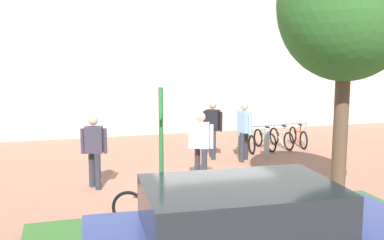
# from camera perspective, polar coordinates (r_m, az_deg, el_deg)

# --- Properties ---
(ground_plane) EXTENTS (60.00, 60.00, 0.00)m
(ground_plane) POSITION_cam_1_polar(r_m,az_deg,el_deg) (10.56, 1.56, -8.90)
(ground_plane) COLOR #936651
(building_facade) EXTENTS (28.00, 1.20, 10.00)m
(building_facade) POSITION_cam_1_polar(r_m,az_deg,el_deg) (17.91, -6.43, 14.40)
(building_facade) COLOR beige
(building_facade) RESTS_ON ground
(planter_strip) EXTENTS (7.00, 1.10, 0.16)m
(planter_strip) POSITION_cam_1_polar(r_m,az_deg,el_deg) (8.67, 3.64, -12.35)
(planter_strip) COLOR #336028
(planter_strip) RESTS_ON ground
(tree_sidewalk) EXTENTS (2.59, 2.59, 5.47)m
(tree_sidewalk) POSITION_cam_1_polar(r_m,az_deg,el_deg) (9.13, 18.93, 13.40)
(tree_sidewalk) COLOR brown
(tree_sidewalk) RESTS_ON ground
(parking_sign_post) EXTENTS (0.13, 0.35, 2.57)m
(parking_sign_post) POSITION_cam_1_polar(r_m,az_deg,el_deg) (7.93, -3.92, -2.34)
(parking_sign_post) COLOR #2D7238
(parking_sign_post) RESTS_ON ground
(bike_at_sign) EXTENTS (1.54, 0.78, 0.86)m
(bike_at_sign) POSITION_cam_1_polar(r_m,az_deg,el_deg) (8.39, -4.56, -11.13)
(bike_at_sign) COLOR black
(bike_at_sign) RESTS_ON ground
(bike_rack_cluster) EXTENTS (2.64, 1.73, 0.83)m
(bike_rack_cluster) POSITION_cam_1_polar(r_m,az_deg,el_deg) (15.17, 10.20, -2.27)
(bike_rack_cluster) COLOR #99999E
(bike_rack_cluster) RESTS_ON ground
(bollard_steel) EXTENTS (0.16, 0.16, 0.90)m
(bollard_steel) POSITION_cam_1_polar(r_m,az_deg,el_deg) (13.78, 9.40, -2.92)
(bollard_steel) COLOR #ADADB2
(bollard_steel) RESTS_ON ground
(person_casual_tan) EXTENTS (0.37, 0.59, 1.72)m
(person_casual_tan) POSITION_cam_1_polar(r_m,az_deg,el_deg) (13.24, 6.61, -0.98)
(person_casual_tan) COLOR #2D2D38
(person_casual_tan) RESTS_ON ground
(person_suited_navy) EXTENTS (0.59, 0.40, 1.72)m
(person_suited_navy) POSITION_cam_1_polar(r_m,az_deg,el_deg) (10.75, -12.26, -3.37)
(person_suited_navy) COLOR #2D2D38
(person_suited_navy) RESTS_ON ground
(person_suited_dark) EXTENTS (0.50, 0.52, 1.72)m
(person_suited_dark) POSITION_cam_1_polar(r_m,az_deg,el_deg) (13.50, 2.62, -0.75)
(person_suited_dark) COLOR #2D2D38
(person_suited_dark) RESTS_ON ground
(person_shirt_blue) EXTENTS (0.58, 0.49, 1.72)m
(person_shirt_blue) POSITION_cam_1_polar(r_m,az_deg,el_deg) (11.06, 1.13, -2.84)
(person_shirt_blue) COLOR #2D2D38
(person_shirt_blue) RESTS_ON ground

